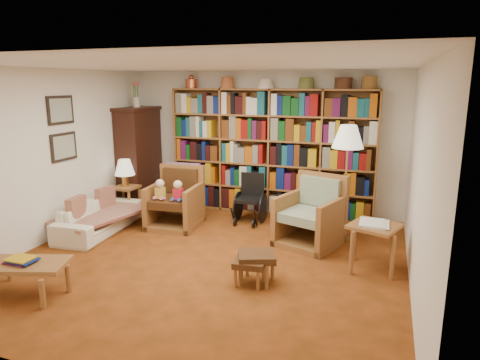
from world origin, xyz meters
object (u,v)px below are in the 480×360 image
at_px(armchair_leather, 178,201).
at_px(wheelchair, 250,200).
at_px(side_table_papers, 374,232).
at_px(floor_lamp, 348,141).
at_px(coffee_table, 23,267).
at_px(side_table_lamp, 126,194).
at_px(armchair_sage, 311,217).
at_px(footstool_a, 257,259).
at_px(footstool_b, 250,265).
at_px(sofa, 100,217).

distance_m(armchair_leather, wheelchair, 1.21).
bearing_deg(side_table_papers, floor_lamp, 115.27).
bearing_deg(floor_lamp, coffee_table, -137.40).
relative_size(side_table_lamp, side_table_papers, 0.75).
bearing_deg(side_table_lamp, side_table_papers, -12.95).
bearing_deg(side_table_papers, armchair_sage, 142.09).
height_order(footstool_a, coffee_table, coffee_table).
relative_size(wheelchair, footstool_b, 2.08).
bearing_deg(coffee_table, armchair_sage, 44.22).
relative_size(footstool_a, footstool_b, 1.34).
bearing_deg(sofa, armchair_sage, -83.22).
bearing_deg(footstool_a, wheelchair, 109.61).
bearing_deg(coffee_table, wheelchair, 64.26).
xyz_separation_m(wheelchair, side_table_papers, (2.03, -1.34, 0.13)).
distance_m(armchair_leather, floor_lamp, 2.87).
bearing_deg(wheelchair, footstool_b, -72.47).
bearing_deg(armchair_leather, floor_lamp, 3.93).
distance_m(floor_lamp, coffee_table, 4.43).
bearing_deg(coffee_table, footstool_b, 24.16).
distance_m(side_table_lamp, wheelchair, 2.21).
bearing_deg(side_table_papers, coffee_table, -151.86).
xyz_separation_m(armchair_sage, floor_lamp, (0.45, 0.26, 1.10)).
relative_size(side_table_lamp, coffee_table, 0.50).
xyz_separation_m(side_table_papers, footstool_b, (-1.32, -0.90, -0.25)).
xyz_separation_m(armchair_leather, footstool_b, (1.79, -1.69, -0.15)).
relative_size(armchair_sage, side_table_papers, 1.54).
distance_m(sofa, armchair_sage, 3.27).
bearing_deg(footstool_b, floor_lamp, 65.20).
height_order(armchair_leather, coffee_table, armchair_leather).
bearing_deg(footstool_b, sofa, 160.76).
relative_size(footstool_b, coffee_table, 0.37).
xyz_separation_m(sofa, armchair_sage, (3.21, 0.63, 0.14)).
bearing_deg(armchair_sage, coffee_table, -135.78).
height_order(floor_lamp, coffee_table, floor_lamp).
bearing_deg(footstool_b, coffee_table, -155.84).
height_order(armchair_sage, coffee_table, armchair_sage).
bearing_deg(armchair_leather, side_table_papers, -14.17).
distance_m(armchair_sage, floor_lamp, 1.21).
bearing_deg(side_table_lamp, armchair_sage, -4.60).
xyz_separation_m(wheelchair, footstool_a, (0.77, -2.15, -0.08)).
height_order(armchair_sage, side_table_papers, armchair_sage).
bearing_deg(floor_lamp, wheelchair, 166.66).
relative_size(footstool_a, coffee_table, 0.50).
height_order(armchair_leather, armchair_sage, armchair_sage).
relative_size(sofa, armchair_leather, 1.66).
bearing_deg(footstool_a, sofa, 162.79).
bearing_deg(floor_lamp, sofa, -166.23).
distance_m(side_table_lamp, armchair_leather, 1.12).
relative_size(armchair_sage, footstool_a, 2.04).
xyz_separation_m(floor_lamp, side_table_papers, (0.46, -0.97, -0.98)).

